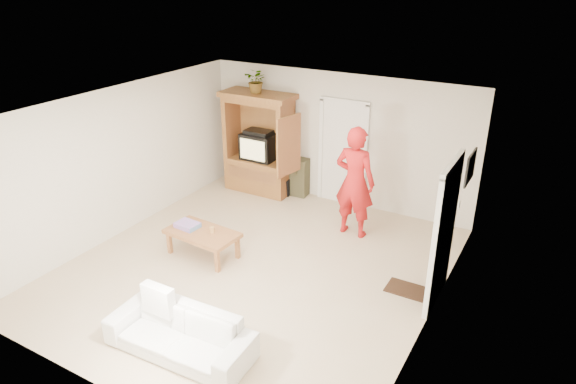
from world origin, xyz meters
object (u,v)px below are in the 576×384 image
Objects in this scene: man at (355,182)px; sofa at (180,333)px; coffee_table at (202,235)px; armoire at (260,150)px.

sofa is (-0.63, -3.92, -0.72)m from man.
coffee_table is at bearing 119.06° from sofa.
sofa is at bearing -68.88° from armoire.
man is 4.03m from sofa.
sofa is 1.51× the size of coffee_table.
armoire is at bearing 106.79° from coffee_table.
man is at bearing 50.62° from coffee_table.
armoire is at bearing 108.85° from sofa.
armoire reaches higher than coffee_table.
armoire is 1.12× the size of sofa.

